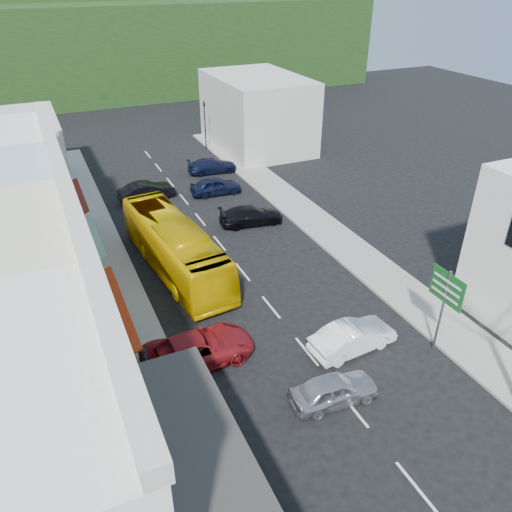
{
  "coord_description": "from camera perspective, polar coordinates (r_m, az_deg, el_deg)",
  "views": [
    {
      "loc": [
        -9.96,
        -15.94,
        16.32
      ],
      "look_at": [
        0.0,
        6.0,
        2.2
      ],
      "focal_mm": 35.0,
      "sensor_mm": 36.0,
      "label": 1
    }
  ],
  "objects": [
    {
      "name": "sidewalk_left",
      "position": [
        30.7,
        -16.06,
        -2.91
      ],
      "size": [
        3.0,
        52.0,
        0.15
      ],
      "primitive_type": "cube",
      "color": "gray",
      "rests_on": "ground"
    },
    {
      "name": "car_navy_mid",
      "position": [
        41.18,
        -4.61,
        7.98
      ],
      "size": [
        4.52,
        2.12,
        1.4
      ],
      "primitive_type": "imported",
      "rotation": [
        0.0,
        0.0,
        1.5
      ],
      "color": "black",
      "rests_on": "ground"
    },
    {
      "name": "car_silver",
      "position": [
        22.21,
        8.89,
        -14.79
      ],
      "size": [
        4.5,
        2.07,
        1.4
      ],
      "primitive_type": "imported",
      "rotation": [
        0.0,
        0.0,
        1.51
      ],
      "color": "#B8B8BD",
      "rests_on": "ground"
    },
    {
      "name": "car_red",
      "position": [
        23.97,
        -6.62,
        -10.55
      ],
      "size": [
        4.65,
        2.03,
        1.4
      ],
      "primitive_type": "imported",
      "rotation": [
        0.0,
        0.0,
        1.6
      ],
      "color": "maroon",
      "rests_on": "ground"
    },
    {
      "name": "traffic_signal",
      "position": [
        51.76,
        -5.84,
        14.65
      ],
      "size": [
        1.05,
        1.25,
        4.84
      ],
      "primitive_type": null,
      "rotation": [
        0.0,
        0.0,
        3.45
      ],
      "color": "black",
      "rests_on": "ground"
    },
    {
      "name": "distant_block_left",
      "position": [
        45.0,
        -26.26,
        10.05
      ],
      "size": [
        8.0,
        10.0,
        6.0
      ],
      "primitive_type": "cube",
      "color": "#B7B2A8",
      "rests_on": "ground"
    },
    {
      "name": "car_white",
      "position": [
        24.9,
        10.99,
        -9.16
      ],
      "size": [
        4.53,
        2.16,
        1.4
      ],
      "primitive_type": "imported",
      "rotation": [
        0.0,
        0.0,
        1.65
      ],
      "color": "white",
      "rests_on": "ground"
    },
    {
      "name": "pedestrian_left",
      "position": [
        23.16,
        -12.52,
        -11.94
      ],
      "size": [
        0.43,
        0.62,
        1.7
      ],
      "primitive_type": "imported",
      "rotation": [
        0.0,
        0.0,
        1.63
      ],
      "color": "black",
      "rests_on": "sidewalk_left"
    },
    {
      "name": "distant_block_right",
      "position": [
        52.09,
        0.11,
        16.13
      ],
      "size": [
        8.0,
        12.0,
        7.0
      ],
      "primitive_type": "cube",
      "color": "#B7B2A8",
      "rests_on": "ground"
    },
    {
      "name": "sidewalk_right",
      "position": [
        35.23,
        8.46,
        2.56
      ],
      "size": [
        3.0,
        52.0,
        0.15
      ],
      "primitive_type": "cube",
      "color": "gray",
      "rests_on": "ground"
    },
    {
      "name": "hillside",
      "position": [
        82.04,
        -19.79,
        22.06
      ],
      "size": [
        80.0,
        26.0,
        14.0
      ],
      "color": "black",
      "rests_on": "ground"
    },
    {
      "name": "shopfront_row",
      "position": [
        24.43,
        -26.72,
        -3.57
      ],
      "size": [
        8.25,
        30.0,
        8.0
      ],
      "color": "silver",
      "rests_on": "ground"
    },
    {
      "name": "bus",
      "position": [
        30.47,
        -9.28,
        0.95
      ],
      "size": [
        3.64,
        11.79,
        3.1
      ],
      "primitive_type": "imported",
      "rotation": [
        0.0,
        0.0,
        0.1
      ],
      "color": "#E0AF00",
      "rests_on": "ground"
    },
    {
      "name": "ground",
      "position": [
        24.89,
        5.82,
        -10.79
      ],
      "size": [
        120.0,
        120.0,
        0.0
      ],
      "primitive_type": "plane",
      "color": "black",
      "rests_on": "ground"
    },
    {
      "name": "car_black_near",
      "position": [
        36.08,
        -0.56,
        4.72
      ],
      "size": [
        4.7,
        2.41,
        1.4
      ],
      "primitive_type": "imported",
      "rotation": [
        0.0,
        0.0,
        1.44
      ],
      "color": "black",
      "rests_on": "ground"
    },
    {
      "name": "car_navy_far",
      "position": [
        45.8,
        -5.03,
        10.32
      ],
      "size": [
        4.65,
        2.24,
        1.4
      ],
      "primitive_type": "imported",
      "rotation": [
        0.0,
        0.0,
        1.48
      ],
      "color": "black",
      "rests_on": "ground"
    },
    {
      "name": "direction_sign",
      "position": [
        25.13,
        20.45,
        -5.97
      ],
      "size": [
        0.26,
        2.01,
        4.45
      ],
      "primitive_type": null,
      "rotation": [
        0.0,
        0.0,
        0.01
      ],
      "color": "#12581D",
      "rests_on": "ground"
    },
    {
      "name": "car_black_far",
      "position": [
        40.9,
        -12.38,
        7.2
      ],
      "size": [
        4.58,
        2.32,
        1.4
      ],
      "primitive_type": "imported",
      "rotation": [
        0.0,
        0.0,
        1.69
      ],
      "color": "black",
      "rests_on": "ground"
    }
  ]
}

